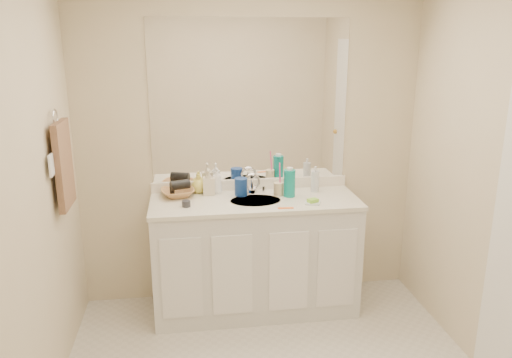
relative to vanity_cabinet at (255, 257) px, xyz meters
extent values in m
cube|color=beige|center=(0.00, 0.28, 0.77)|extent=(2.60, 0.02, 2.40)
cube|color=beige|center=(0.00, -2.33, 0.77)|extent=(2.60, 0.02, 2.40)
cube|color=beige|center=(-1.30, -1.02, 0.77)|extent=(0.02, 2.60, 2.40)
cube|color=silver|center=(0.00, 0.00, 0.00)|extent=(1.50, 0.55, 0.85)
cube|color=silver|center=(0.00, 0.00, 0.44)|extent=(1.52, 0.57, 0.03)
cube|color=white|center=(0.00, 0.26, 0.50)|extent=(1.52, 0.03, 0.08)
cylinder|color=beige|center=(0.00, -0.02, 0.44)|extent=(0.37, 0.37, 0.02)
cylinder|color=silver|center=(0.00, 0.16, 0.51)|extent=(0.02, 0.02, 0.11)
cube|color=white|center=(0.00, 0.27, 1.14)|extent=(1.48, 0.01, 1.20)
cylinder|color=navy|center=(-0.09, 0.11, 0.52)|extent=(0.12, 0.12, 0.13)
cylinder|color=beige|center=(0.19, 0.07, 0.50)|extent=(0.09, 0.09, 0.10)
cylinder|color=#F7418D|center=(0.20, 0.07, 0.60)|extent=(0.03, 0.04, 0.21)
cylinder|color=#0B897F|center=(0.26, 0.04, 0.56)|extent=(0.09, 0.09, 0.20)
cylinder|color=silver|center=(0.48, 0.13, 0.54)|extent=(0.07, 0.07, 0.16)
cube|color=silver|center=(0.39, -0.15, 0.46)|extent=(0.13, 0.12, 0.01)
cube|color=#86D032|center=(0.39, -0.15, 0.48)|extent=(0.09, 0.08, 0.03)
cube|color=orange|center=(0.18, -0.22, 0.46)|extent=(0.11, 0.03, 0.00)
cylinder|color=#2C2C32|center=(-0.50, -0.09, 0.48)|extent=(0.07, 0.07, 0.04)
imported|color=white|center=(-0.26, 0.19, 0.55)|extent=(0.08, 0.08, 0.20)
imported|color=beige|center=(-0.33, 0.18, 0.55)|extent=(0.09, 0.09, 0.19)
imported|color=#E7DA59|center=(-0.40, 0.23, 0.53)|extent=(0.14, 0.14, 0.14)
imported|color=#AD7846|center=(-0.56, 0.15, 0.48)|extent=(0.29, 0.29, 0.06)
cylinder|color=black|center=(-0.54, 0.15, 0.54)|extent=(0.16, 0.11, 0.07)
torus|color=silver|center=(-1.27, -0.25, 1.12)|extent=(0.01, 0.11, 0.11)
cube|color=brown|center=(-1.25, -0.25, 0.82)|extent=(0.04, 0.32, 0.55)
cube|color=white|center=(-1.27, -0.45, 0.88)|extent=(0.01, 0.08, 0.13)
camera|label=1|loc=(-0.49, -3.42, 1.60)|focal=35.00mm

